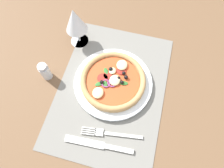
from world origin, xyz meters
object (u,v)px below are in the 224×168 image
at_px(plate, 112,82).
at_px(pepper_shaker, 45,71).
at_px(wine_glass, 75,21).
at_px(knife, 98,145).
at_px(pizza, 112,80).
at_px(fork, 108,133).

relative_size(plate, pepper_shaker, 3.77).
bearing_deg(wine_glass, knife, -153.28).
xyz_separation_m(wine_glass, pepper_shaker, (-0.16, 0.06, -0.07)).
relative_size(plate, wine_glass, 1.70).
distance_m(plate, pizza, 0.02).
bearing_deg(pizza, plate, 172.00).
bearing_deg(pepper_shaker, plate, -82.93).
distance_m(pizza, knife, 0.20).
relative_size(pizza, fork, 1.15).
relative_size(wine_glass, pepper_shaker, 2.22).
relative_size(plate, knife, 1.26).
height_order(knife, pepper_shaker, pepper_shaker).
distance_m(fork, pepper_shaker, 0.28).
distance_m(pizza, pepper_shaker, 0.22).
bearing_deg(pepper_shaker, pizza, -82.87).
xyz_separation_m(pizza, pepper_shaker, (-0.03, 0.21, 0.00)).
bearing_deg(knife, plate, -90.09).
xyz_separation_m(pizza, wine_glass, (0.14, 0.16, 0.07)).
height_order(plate, pizza, pizza).
bearing_deg(knife, pizza, -90.10).
bearing_deg(wine_glass, plate, -131.21).
xyz_separation_m(plate, fork, (-0.16, -0.03, -0.00)).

